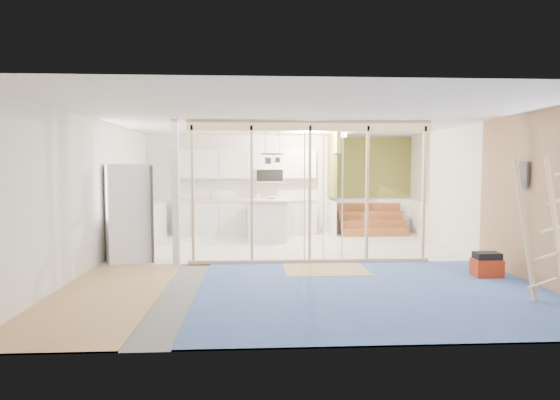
{
  "coord_description": "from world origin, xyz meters",
  "views": [
    {
      "loc": [
        -0.71,
        -8.39,
        1.76
      ],
      "look_at": [
        -0.21,
        0.6,
        1.13
      ],
      "focal_mm": 30.0,
      "sensor_mm": 36.0,
      "label": 1
    }
  ],
  "objects": [
    {
      "name": "room",
      "position": [
        0.0,
        0.0,
        1.3
      ],
      "size": [
        7.01,
        8.01,
        2.61
      ],
      "color": "slate",
      "rests_on": "ground"
    },
    {
      "name": "fridge",
      "position": [
        -3.05,
        0.45,
        0.91
      ],
      "size": [
        1.05,
        1.01,
        1.81
      ],
      "rotation": [
        0.0,
        0.0,
        0.42
      ],
      "color": "white",
      "rests_on": "room"
    },
    {
      "name": "island",
      "position": [
        -0.34,
        2.7,
        0.5
      ],
      "size": [
        1.15,
        1.15,
        1.0
      ],
      "rotation": [
        0.0,
        0.0,
        -0.13
      ],
      "color": "silver",
      "rests_on": "room"
    },
    {
      "name": "stud_frame",
      "position": [
        -0.24,
        -0.0,
        1.59
      ],
      "size": [
        4.66,
        0.14,
        2.6
      ],
      "color": "beige",
      "rests_on": "room"
    },
    {
      "name": "base_cabinets",
      "position": [
        -1.61,
        3.36,
        0.47
      ],
      "size": [
        4.45,
        2.24,
        0.93
      ],
      "color": "silver",
      "rests_on": "room"
    },
    {
      "name": "toolbox",
      "position": [
        3.0,
        -1.23,
        0.19
      ],
      "size": [
        0.44,
        0.33,
        0.4
      ],
      "rotation": [
        0.0,
        0.0,
        -0.03
      ],
      "color": "#A62A0F",
      "rests_on": "room"
    },
    {
      "name": "floor_overlays",
      "position": [
        0.07,
        0.06,
        0.01
      ],
      "size": [
        7.0,
        8.0,
        0.03
      ],
      "color": "beige",
      "rests_on": "room"
    },
    {
      "name": "soap_bottle_a",
      "position": [
        -1.81,
        3.82,
        1.07
      ],
      "size": [
        0.12,
        0.12,
        0.28
      ],
      "primitive_type": "imported",
      "rotation": [
        0.0,
        0.0,
        0.15
      ],
      "color": "#ADB4C1",
      "rests_on": "base_cabinets"
    },
    {
      "name": "ladder",
      "position": [
        3.01,
        -2.65,
        0.96
      ],
      "size": [
        1.01,
        0.13,
        1.88
      ],
      "rotation": [
        0.0,
        0.0,
        0.21
      ],
      "color": "beige",
      "rests_on": "room"
    },
    {
      "name": "bowl",
      "position": [
        -0.27,
        2.85,
        1.03
      ],
      "size": [
        0.27,
        0.27,
        0.06
      ],
      "primitive_type": "imported",
      "rotation": [
        0.0,
        0.0,
        0.03
      ],
      "color": "silver",
      "rests_on": "island"
    },
    {
      "name": "soap_bottle_b",
      "position": [
        -0.6,
        3.65,
        1.02
      ],
      "size": [
        0.08,
        0.09,
        0.18
      ],
      "primitive_type": "imported",
      "rotation": [
        0.0,
        0.0,
        0.06
      ],
      "color": "white",
      "rests_on": "base_cabinets"
    },
    {
      "name": "ceiling_light",
      "position": [
        1.4,
        3.0,
        2.54
      ],
      "size": [
        0.32,
        0.32,
        0.08
      ],
      "primitive_type": "cylinder",
      "color": "#FFEABF",
      "rests_on": "room"
    },
    {
      "name": "sheathing_panel",
      "position": [
        3.48,
        -2.0,
        1.3
      ],
      "size": [
        0.02,
        4.0,
        2.6
      ],
      "primitive_type": "cube",
      "color": "#A67D5A",
      "rests_on": "room"
    },
    {
      "name": "green_partition",
      "position": [
        2.04,
        3.66,
        0.94
      ],
      "size": [
        2.25,
        1.51,
        2.6
      ],
      "color": "olive",
      "rests_on": "room"
    },
    {
      "name": "upper_cabinets",
      "position": [
        -0.84,
        3.82,
        1.82
      ],
      "size": [
        3.6,
        0.41,
        0.85
      ],
      "color": "silver",
      "rests_on": "room"
    },
    {
      "name": "pot_rack",
      "position": [
        -0.31,
        1.89,
        2.0
      ],
      "size": [
        0.52,
        0.52,
        0.72
      ],
      "color": "black",
      "rests_on": "room"
    },
    {
      "name": "electrical_panel",
      "position": [
        3.43,
        -1.4,
        1.65
      ],
      "size": [
        0.04,
        0.3,
        0.4
      ],
      "primitive_type": "cube",
      "color": "#3D3D42",
      "rests_on": "room"
    }
  ]
}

